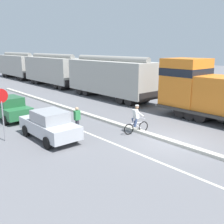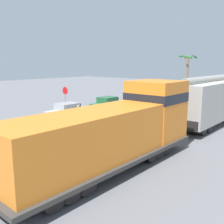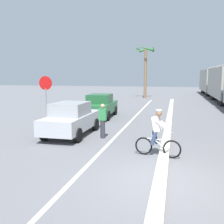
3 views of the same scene
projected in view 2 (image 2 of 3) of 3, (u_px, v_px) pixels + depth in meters
name	position (u px, v px, depth m)	size (l,w,h in m)	color
ground_plane	(58.00, 141.00, 17.78)	(120.00, 120.00, 0.00)	slate
median_curb	(115.00, 125.00, 22.20)	(0.36, 36.00, 0.16)	beige
lane_stripe	(95.00, 121.00, 23.77)	(0.14, 36.00, 0.01)	silver
locomotive	(118.00, 132.00, 13.31)	(3.10, 11.61, 4.20)	orange
hopper_car_lead	(210.00, 101.00, 22.24)	(2.90, 10.60, 4.18)	#A9A69F
parked_car_silver	(68.00, 112.00, 24.07)	(1.84, 4.20, 1.62)	#B7BABF
parked_car_green	(108.00, 104.00, 28.35)	(1.97, 4.27, 1.62)	#286B3D
cyclist	(80.00, 123.00, 19.44)	(1.69, 0.55, 1.71)	black
stop_sign	(65.00, 95.00, 26.12)	(0.76, 0.08, 2.88)	gray
palm_tree_near	(187.00, 67.00, 38.68)	(2.22, 2.24, 6.53)	#846647
pedestrian_by_cars	(78.00, 114.00, 22.79)	(0.34, 0.22, 1.62)	#33333D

